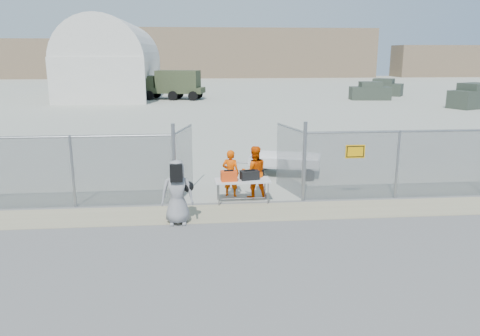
{
  "coord_description": "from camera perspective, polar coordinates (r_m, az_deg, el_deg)",
  "views": [
    {
      "loc": [
        -1.28,
        -11.85,
        4.53
      ],
      "look_at": [
        0.0,
        2.0,
        1.1
      ],
      "focal_mm": 35.0,
      "sensor_mm": 36.0,
      "label": 1
    }
  ],
  "objects": [
    {
      "name": "visitor",
      "position": [
        12.7,
        -7.67,
        -2.95
      ],
      "size": [
        0.88,
        0.58,
        1.77
      ],
      "primitive_type": "imported",
      "rotation": [
        0.0,
        0.0,
        0.02
      ],
      "color": "gray",
      "rests_on": "ground"
    },
    {
      "name": "military_truck",
      "position": [
        47.77,
        -8.07,
        9.99
      ],
      "size": [
        6.32,
        3.52,
        2.85
      ],
      "primitive_type": null,
      "rotation": [
        0.0,
        0.0,
        -0.23
      ],
      "color": "#374127",
      "rests_on": "ground"
    },
    {
      "name": "security_worker_left",
      "position": [
        15.04,
        -1.15,
        -0.64
      ],
      "size": [
        0.65,
        0.54,
        1.53
      ],
      "primitive_type": "imported",
      "rotation": [
        0.0,
        0.0,
        2.79
      ],
      "color": "#E74A00",
      "rests_on": "ground"
    },
    {
      "name": "tarmac_inside",
      "position": [
        54.06,
        -3.95,
        9.01
      ],
      "size": [
        160.0,
        80.0,
        0.01
      ],
      "primitive_type": "cube",
      "color": "#A1A394",
      "rests_on": "ground"
    },
    {
      "name": "folding_table",
      "position": [
        14.54,
        0.3,
        -2.81
      ],
      "size": [
        1.72,
        0.75,
        0.72
      ],
      "primitive_type": null,
      "rotation": [
        0.0,
        0.0,
        0.02
      ],
      "color": "silver",
      "rests_on": "ground"
    },
    {
      "name": "orange_bag",
      "position": [
        14.29,
        -1.37,
        -0.97
      ],
      "size": [
        0.51,
        0.36,
        0.3
      ],
      "primitive_type": "cube",
      "rotation": [
        0.0,
        0.0,
        0.08
      ],
      "color": "#F24712",
      "rests_on": "folding_table"
    },
    {
      "name": "distant_hills",
      "position": [
        90.07,
        -1.31,
        13.82
      ],
      "size": [
        140.0,
        6.0,
        9.0
      ],
      "primitive_type": null,
      "color": "#7F684F",
      "rests_on": "ground"
    },
    {
      "name": "black_duffel",
      "position": [
        14.45,
        1.17,
        -0.87
      ],
      "size": [
        0.61,
        0.43,
        0.27
      ],
      "primitive_type": "cube",
      "rotation": [
        0.0,
        0.0,
        0.2
      ],
      "color": "black",
      "rests_on": "folding_table"
    },
    {
      "name": "chain_link_fence",
      "position": [
        14.33,
        0.0,
        0.0
      ],
      "size": [
        40.0,
        0.2,
        2.2
      ],
      "primitive_type": null,
      "color": "gray",
      "rests_on": "ground"
    },
    {
      "name": "utility_trailer",
      "position": [
        17.84,
        5.51,
        0.43
      ],
      "size": [
        3.73,
        2.62,
        0.82
      ],
      "primitive_type": null,
      "rotation": [
        0.0,
        0.0,
        -0.28
      ],
      "color": "silver",
      "rests_on": "ground"
    },
    {
      "name": "parked_vehicle_near",
      "position": [
        48.6,
        15.57,
        9.03
      ],
      "size": [
        4.01,
        2.16,
        1.74
      ],
      "primitive_type": null,
      "rotation": [
        0.0,
        0.0,
        -0.11
      ],
      "color": "#363E34",
      "rests_on": "ground"
    },
    {
      "name": "security_worker_right",
      "position": [
        14.88,
        1.74,
        -0.5
      ],
      "size": [
        0.87,
        0.71,
        1.69
      ],
      "primitive_type": "imported",
      "rotation": [
        0.0,
        0.0,
        3.23
      ],
      "color": "#E74A00",
      "rests_on": "ground"
    },
    {
      "name": "quonset_hangar",
      "position": [
        52.59,
        -15.2,
        12.8
      ],
      "size": [
        9.0,
        18.0,
        8.0
      ],
      "primitive_type": null,
      "color": "silver",
      "rests_on": "ground"
    },
    {
      "name": "ground",
      "position": [
        12.75,
        0.83,
        -6.96
      ],
      "size": [
        160.0,
        160.0,
        0.0
      ],
      "primitive_type": "plane",
      "color": "#5A5A5A"
    },
    {
      "name": "parked_vehicle_mid",
      "position": [
        53.91,
        17.06,
        9.38
      ],
      "size": [
        4.3,
        3.67,
        1.79
      ],
      "primitive_type": null,
      "rotation": [
        0.0,
        0.0,
        -0.58
      ],
      "color": "#363E34",
      "rests_on": "ground"
    },
    {
      "name": "dirt_strip",
      "position": [
        13.69,
        0.39,
        -5.45
      ],
      "size": [
        44.0,
        1.6,
        0.01
      ],
      "primitive_type": "cube",
      "color": "tan",
      "rests_on": "ground"
    },
    {
      "name": "parked_vehicle_far",
      "position": [
        44.44,
        26.68,
        7.86
      ],
      "size": [
        4.94,
        3.66,
        2.04
      ],
      "primitive_type": null,
      "rotation": [
        0.0,
        0.0,
        0.41
      ],
      "color": "#363E34",
      "rests_on": "ground"
    }
  ]
}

